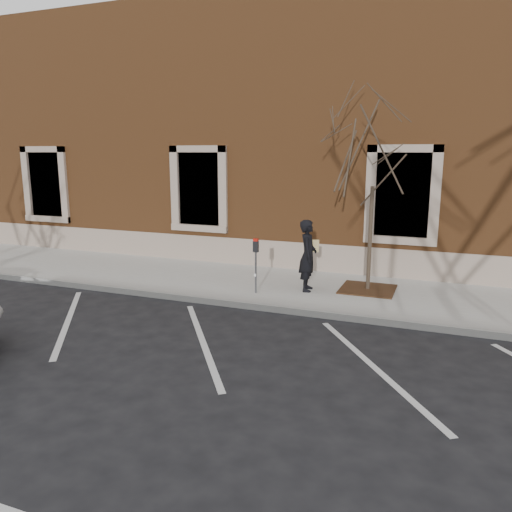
% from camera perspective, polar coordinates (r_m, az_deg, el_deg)
% --- Properties ---
extents(ground, '(120.00, 120.00, 0.00)m').
position_cam_1_polar(ground, '(11.53, -1.09, -5.93)').
color(ground, '#28282B').
rests_on(ground, ground).
extents(sidewalk_near, '(40.00, 3.50, 0.15)m').
position_cam_1_polar(sidewalk_near, '(13.08, 1.84, -3.43)').
color(sidewalk_near, '#B9B6AE').
rests_on(sidewalk_near, ground).
extents(curb_near, '(40.00, 0.12, 0.15)m').
position_cam_1_polar(curb_near, '(11.46, -1.19, -5.64)').
color(curb_near, '#9E9E99').
rests_on(curb_near, ground).
extents(parking_stripes, '(28.00, 4.40, 0.01)m').
position_cam_1_polar(parking_stripes, '(9.65, -6.15, -9.60)').
color(parking_stripes, silver).
rests_on(parking_stripes, ground).
extents(building_civic, '(40.00, 8.62, 8.00)m').
position_cam_1_polar(building_civic, '(18.38, 8.35, 13.20)').
color(building_civic, brown).
rests_on(building_civic, ground).
extents(man, '(0.53, 0.71, 1.76)m').
position_cam_1_polar(man, '(12.25, 5.95, 0.06)').
color(man, black).
rests_on(man, sidewalk_near).
extents(parking_meter, '(0.12, 0.09, 1.34)m').
position_cam_1_polar(parking_meter, '(11.93, -0.02, 0.06)').
color(parking_meter, '#595B60').
rests_on(parking_meter, sidewalk_near).
extents(tree_grate, '(1.31, 1.31, 0.03)m').
position_cam_1_polar(tree_grate, '(12.74, 12.64, -3.71)').
color(tree_grate, '#432415').
rests_on(tree_grate, sidewalk_near).
extents(sapling, '(2.79, 2.79, 4.66)m').
position_cam_1_polar(sapling, '(12.29, 13.33, 11.01)').
color(sapling, '#3F3226').
rests_on(sapling, sidewalk_near).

